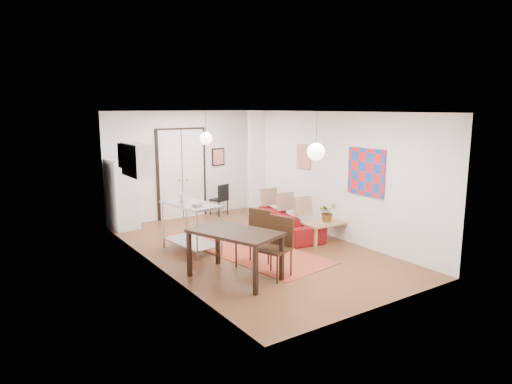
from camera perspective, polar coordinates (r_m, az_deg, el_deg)
floor at (r=9.86m, az=-0.55°, el=-7.11°), size 7.00×7.00×0.00m
ceiling at (r=9.40m, az=-0.59°, el=9.98°), size 4.20×7.00×0.02m
wall_back at (r=12.57m, az=-9.38°, el=3.37°), size 4.20×0.02×2.90m
wall_front at (r=6.93m, az=15.56°, el=-2.73°), size 4.20×0.02×2.90m
wall_left at (r=8.57m, az=-12.38°, el=-0.07°), size 0.02×7.00×2.90m
wall_right at (r=10.81m, az=8.78°, el=2.22°), size 0.02×7.00×2.90m
double_doors at (r=12.56m, az=-9.26°, el=2.22°), size 1.44×0.06×2.50m
stub_partition at (r=12.64m, az=0.09°, el=3.55°), size 0.50×0.10×2.90m
wall_cabinet at (r=9.96m, az=-14.72°, el=3.91°), size 0.35×1.00×0.70m
painting_popart at (r=9.89m, az=13.61°, el=2.45°), size 0.05×1.00×1.00m
painting_abstract at (r=11.34m, az=6.00°, el=4.46°), size 0.05×0.50×0.60m
poster_back at (r=13.04m, az=-4.74°, el=4.39°), size 0.40×0.03×0.50m
print_left at (r=10.38m, az=-16.43°, el=4.36°), size 0.03×0.44×0.54m
pendant_back at (r=11.15m, az=-6.27°, el=6.68°), size 0.30×0.30×0.80m
pendant_front at (r=7.84m, az=7.51°, el=5.02°), size 0.30×0.30×0.80m
kilim_rug at (r=9.91m, az=-1.60°, el=-6.99°), size 2.10×4.22×0.01m
sofa at (r=10.82m, az=4.04°, el=-3.88°), size 2.15×1.09×0.60m
coffee_table at (r=10.42m, az=8.66°, el=-4.02°), size 1.04×0.61×0.45m
potted_plant at (r=10.39m, az=8.92°, el=-2.47°), size 0.41×0.36×0.44m
kitchen_counter at (r=9.61m, az=-8.10°, el=-3.39°), size 0.86×1.44×1.04m
bowl at (r=9.26m, az=-7.35°, el=-1.52°), size 0.30×0.30×0.06m
soap_bottle at (r=9.71m, az=-9.08°, el=-0.53°), size 0.12×0.12×0.22m
fridge at (r=11.71m, az=-16.38°, el=-0.27°), size 0.70×0.70×1.76m
dining_table at (r=8.02m, az=-2.67°, el=-5.54°), size 1.39×1.78×0.87m
dining_chair_near at (r=8.74m, az=-0.86°, el=-5.16°), size 0.66×0.80×1.07m
dining_chair_far at (r=8.19m, az=1.82°, el=-6.26°), size 0.66×0.80×1.07m
black_side_chair at (r=12.91m, az=-4.85°, el=-0.55°), size 0.50×0.50×0.88m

